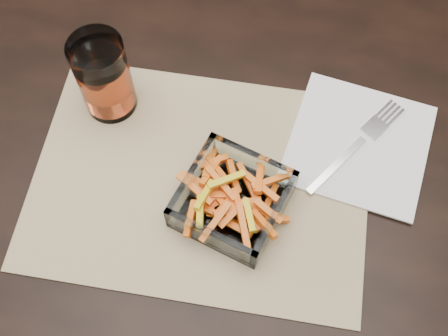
{
  "coord_description": "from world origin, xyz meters",
  "views": [
    {
      "loc": [
        0.06,
        -0.38,
        1.44
      ],
      "look_at": [
        0.01,
        -0.07,
        0.78
      ],
      "focal_mm": 45.0,
      "sensor_mm": 36.0,
      "label": 1
    }
  ],
  "objects_px": {
    "glass_bowl": "(232,201)",
    "fork": "(358,144)",
    "tumbler": "(104,79)",
    "dining_table": "(224,162)"
  },
  "relations": [
    {
      "from": "glass_bowl",
      "to": "fork",
      "type": "xyz_separation_m",
      "value": [
        0.16,
        0.12,
        -0.01
      ]
    },
    {
      "from": "dining_table",
      "to": "fork",
      "type": "xyz_separation_m",
      "value": [
        0.19,
        0.01,
        0.1
      ]
    },
    {
      "from": "dining_table",
      "to": "tumbler",
      "type": "xyz_separation_m",
      "value": [
        -0.17,
        0.02,
        0.15
      ]
    },
    {
      "from": "glass_bowl",
      "to": "fork",
      "type": "relative_size",
      "value": 0.95
    },
    {
      "from": "glass_bowl",
      "to": "fork",
      "type": "distance_m",
      "value": 0.2
    },
    {
      "from": "dining_table",
      "to": "glass_bowl",
      "type": "relative_size",
      "value": 10.04
    },
    {
      "from": "dining_table",
      "to": "fork",
      "type": "relative_size",
      "value": 9.57
    },
    {
      "from": "fork",
      "to": "tumbler",
      "type": "bearing_deg",
      "value": -146.4
    },
    {
      "from": "dining_table",
      "to": "tumbler",
      "type": "relative_size",
      "value": 12.47
    },
    {
      "from": "fork",
      "to": "dining_table",
      "type": "bearing_deg",
      "value": -140.85
    }
  ]
}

